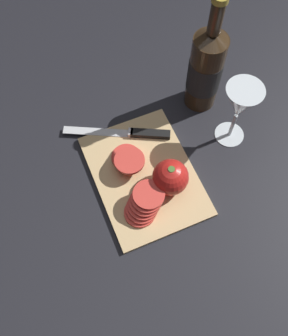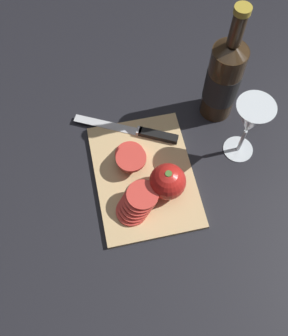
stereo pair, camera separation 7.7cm
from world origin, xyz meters
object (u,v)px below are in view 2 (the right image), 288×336
Objects in this scene: whole_tomato at (168,182)px; knife at (147,133)px; wine_glass at (250,121)px; tomato_slice_stack_near at (130,156)px; wine_bottle at (223,80)px; tomato_slice_stack_far at (137,203)px.

whole_tomato is 0.34× the size of knife.
wine_glass reaches higher than knife.
tomato_slice_stack_near is (0.06, -0.05, 0.01)m from knife.
wine_bottle reaches higher than knife.
wine_bottle is 3.29× the size of tomato_slice_stack_far.
wine_glass is 0.26m from knife.
wine_bottle is at bearing 138.11° from whole_tomato.
wine_bottle is at bearing -170.48° from wine_glass.
knife is at bearing -77.10° from wine_bottle.
tomato_slice_stack_far is (0.12, -0.01, 0.00)m from tomato_slice_stack_near.
wine_bottle reaches higher than whole_tomato.
wine_glass is 0.23m from whole_tomato.
wine_bottle is 0.36m from tomato_slice_stack_far.
tomato_slice_stack_near is (-0.02, -0.27, -0.10)m from wine_glass.
tomato_slice_stack_near is at bearing 175.85° from tomato_slice_stack_far.
wine_glass is (0.13, 0.02, 0.01)m from wine_bottle.
tomato_slice_stack_far is (0.19, -0.06, 0.02)m from knife.
wine_bottle is 1.33× the size of knife.
tomato_slice_stack_near is at bearing -143.57° from whole_tomato.
wine_bottle is 0.13m from wine_glass.
knife is (-0.08, -0.22, -0.11)m from wine_glass.
tomato_slice_stack_near is at bearing -94.21° from wine_glass.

